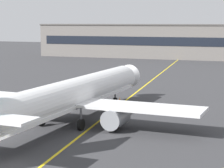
% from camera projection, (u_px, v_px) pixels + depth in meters
% --- Properties ---
extents(ground_plane, '(400.00, 400.00, 0.00)m').
position_uv_depth(ground_plane, '(11.00, 167.00, 36.79)').
color(ground_plane, '#353538').
extents(taxiway_centreline, '(14.60, 179.45, 0.01)m').
position_uv_depth(taxiway_centreline, '(121.00, 104.00, 64.80)').
color(taxiway_centreline, yellow).
rests_on(taxiway_centreline, ground).
extents(airliner_foreground, '(32.23, 41.52, 11.65)m').
position_uv_depth(airliner_foreground, '(68.00, 97.00, 51.43)').
color(airliner_foreground, white).
rests_on(airliner_foreground, ground).
extents(safety_cone_by_nose_gear, '(0.44, 0.44, 0.55)m').
position_uv_depth(safety_cone_by_nose_gear, '(120.00, 99.00, 67.47)').
color(safety_cone_by_nose_gear, orange).
rests_on(safety_cone_by_nose_gear, ground).
extents(terminal_building, '(118.58, 12.40, 11.30)m').
position_uv_depth(terminal_building, '(212.00, 42.00, 140.13)').
color(terminal_building, slate).
rests_on(terminal_building, ground).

